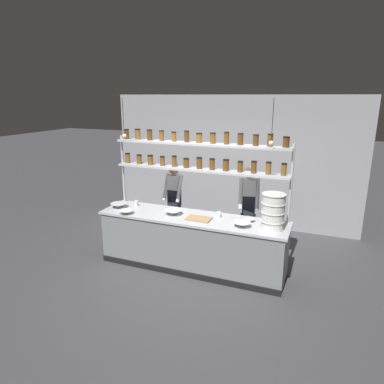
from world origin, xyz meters
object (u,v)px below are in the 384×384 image
chef_left (174,199)px  chef_center (248,206)px  prep_bowl_far_left (126,212)px  prep_bowl_center_front (173,212)px  serving_cup_by_board (136,203)px  prep_bowl_near_left (119,205)px  container_stack (273,212)px  spice_shelf_unit (199,158)px  cutting_board (199,219)px  prep_bowl_near_right (242,224)px  serving_cup_front (219,215)px  prep_bowl_center_back (249,220)px

chef_left → chef_center: (1.46, -0.02, 0.04)m
chef_center → prep_bowl_far_left: 2.15m
prep_bowl_center_front → serving_cup_by_board: serving_cup_by_board is taller
chef_center → prep_bowl_near_left: (-2.17, -0.83, -0.01)m
chef_left → container_stack: 2.20m
spice_shelf_unit → prep_bowl_near_left: 1.70m
cutting_board → prep_bowl_near_right: prep_bowl_near_right is taller
prep_bowl_far_left → serving_cup_by_board: serving_cup_by_board is taller
container_stack → prep_bowl_far_left: 2.43m
prep_bowl_far_left → serving_cup_front: 1.57m
prep_bowl_far_left → serving_cup_by_board: (-0.07, 0.45, 0.02)m
prep_bowl_near_left → serving_cup_front: size_ratio=3.32×
chef_center → prep_bowl_far_left: size_ratio=6.90×
prep_bowl_near_left → serving_cup_front: 1.82m
serving_cup_by_board → chef_center: bearing=18.0°
chef_left → prep_bowl_far_left: (-0.40, -1.09, 0.03)m
prep_bowl_far_left → cutting_board: bearing=9.6°
prep_bowl_center_back → prep_bowl_far_left: bearing=-168.4°
chef_center → prep_bowl_near_left: bearing=-173.6°
cutting_board → prep_bowl_near_left: 1.55m
chef_center → serving_cup_by_board: 2.03m
chef_left → prep_bowl_near_left: bearing=-126.6°
container_stack → cutting_board: (-1.17, -0.03, -0.26)m
spice_shelf_unit → prep_bowl_far_left: 1.54m
chef_left → cutting_board: size_ratio=4.04×
prep_bowl_center_front → prep_bowl_near_right: size_ratio=1.08×
cutting_board → prep_bowl_near_right: (0.73, -0.05, 0.02)m
chef_left → prep_bowl_far_left: size_ratio=6.64×
prep_bowl_center_front → chef_left: bearing=113.5°
prep_bowl_center_front → serving_cup_front: size_ratio=3.33×
prep_bowl_near_left → prep_bowl_center_back: (2.33, 0.17, -0.02)m
chef_left → spice_shelf_unit: bearing=-30.9°
container_stack → prep_bowl_center_front: size_ratio=1.89×
prep_bowl_near_right → serving_cup_by_board: 2.06m
spice_shelf_unit → container_stack: (1.32, -0.38, -0.65)m
serving_cup_by_board → cutting_board: bearing=-10.5°
prep_bowl_far_left → serving_cup_by_board: size_ratio=2.54×
prep_bowl_near_right → prep_bowl_center_back: bearing=78.1°
prep_bowl_near_left → serving_cup_front: serving_cup_front is taller
prep_bowl_near_left → prep_bowl_far_left: bearing=-39.1°
prep_bowl_far_left → prep_bowl_center_back: bearing=11.6°
spice_shelf_unit → prep_bowl_center_front: (-0.34, -0.34, -0.89)m
container_stack → prep_bowl_center_front: container_stack is taller
container_stack → prep_bowl_near_left: size_ratio=1.89×
spice_shelf_unit → prep_bowl_far_left: size_ratio=12.58×
chef_left → container_stack: size_ratio=2.93×
prep_bowl_near_left → prep_bowl_near_right: 2.28m
prep_bowl_near_right → chef_left: bearing=149.2°
spice_shelf_unit → prep_bowl_center_front: spice_shelf_unit is taller
prep_bowl_far_left → prep_bowl_near_left: bearing=140.9°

